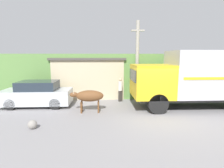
{
  "coord_description": "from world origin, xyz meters",
  "views": [
    {
      "loc": [
        -2.85,
        -8.73,
        3.11
      ],
      "look_at": [
        -2.36,
        1.16,
        1.56
      ],
      "focal_mm": 28.0,
      "sensor_mm": 36.0,
      "label": 1
    }
  ],
  "objects_px": {
    "cargo_truck": "(198,77)",
    "parked_suv": "(37,94)",
    "brown_cow": "(89,96)",
    "pedestrian_on_hill": "(120,88)",
    "utility_pole": "(137,60)",
    "roadside_rock": "(32,124)"
  },
  "relations": [
    {
      "from": "cargo_truck",
      "to": "brown_cow",
      "type": "xyz_separation_m",
      "value": [
        -6.52,
        -0.58,
        -0.97
      ]
    },
    {
      "from": "brown_cow",
      "to": "parked_suv",
      "type": "bearing_deg",
      "value": 144.4
    },
    {
      "from": "pedestrian_on_hill",
      "to": "roadside_rock",
      "type": "distance_m",
      "value": 6.27
    },
    {
      "from": "brown_cow",
      "to": "pedestrian_on_hill",
      "type": "bearing_deg",
      "value": 36.58
    },
    {
      "from": "brown_cow",
      "to": "roadside_rock",
      "type": "distance_m",
      "value": 3.26
    },
    {
      "from": "roadside_rock",
      "to": "parked_suv",
      "type": "bearing_deg",
      "value": 106.56
    },
    {
      "from": "roadside_rock",
      "to": "utility_pole",
      "type": "bearing_deg",
      "value": 41.81
    },
    {
      "from": "brown_cow",
      "to": "pedestrian_on_hill",
      "type": "xyz_separation_m",
      "value": [
        1.99,
        2.33,
        0.01
      ]
    },
    {
      "from": "cargo_truck",
      "to": "pedestrian_on_hill",
      "type": "height_order",
      "value": "cargo_truck"
    },
    {
      "from": "pedestrian_on_hill",
      "to": "roadside_rock",
      "type": "height_order",
      "value": "pedestrian_on_hill"
    },
    {
      "from": "pedestrian_on_hill",
      "to": "parked_suv",
      "type": "bearing_deg",
      "value": -17.44
    },
    {
      "from": "brown_cow",
      "to": "parked_suv",
      "type": "height_order",
      "value": "parked_suv"
    },
    {
      "from": "parked_suv",
      "to": "roadside_rock",
      "type": "distance_m",
      "value": 3.81
    },
    {
      "from": "utility_pole",
      "to": "roadside_rock",
      "type": "relative_size",
      "value": 14.2
    },
    {
      "from": "parked_suv",
      "to": "pedestrian_on_hill",
      "type": "bearing_deg",
      "value": 10.65
    },
    {
      "from": "cargo_truck",
      "to": "roadside_rock",
      "type": "xyz_separation_m",
      "value": [
        -8.8,
        -2.79,
        -1.7
      ]
    },
    {
      "from": "utility_pole",
      "to": "roadside_rock",
      "type": "xyz_separation_m",
      "value": [
        -5.48,
        -4.9,
        -2.69
      ]
    },
    {
      "from": "cargo_truck",
      "to": "parked_suv",
      "type": "distance_m",
      "value": 9.97
    },
    {
      "from": "cargo_truck",
      "to": "brown_cow",
      "type": "height_order",
      "value": "cargo_truck"
    },
    {
      "from": "pedestrian_on_hill",
      "to": "utility_pole",
      "type": "distance_m",
      "value": 2.32
    },
    {
      "from": "parked_suv",
      "to": "utility_pole",
      "type": "bearing_deg",
      "value": 12.02
    },
    {
      "from": "brown_cow",
      "to": "utility_pole",
      "type": "distance_m",
      "value": 4.62
    }
  ]
}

